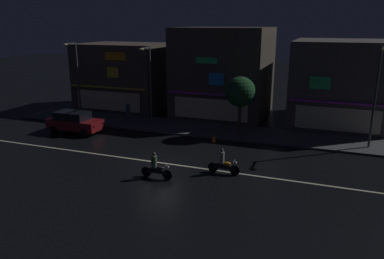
{
  "coord_description": "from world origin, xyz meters",
  "views": [
    {
      "loc": [
        9.51,
        -19.8,
        8.36
      ],
      "look_at": [
        1.31,
        2.13,
        1.73
      ],
      "focal_mm": 35.04,
      "sensor_mm": 36.0,
      "label": 1
    }
  ],
  "objects_px": {
    "streetlamp_mid": "(149,78)",
    "motorcycle_following": "(156,167)",
    "parked_car_near_kerb": "(74,122)",
    "traffic_cone": "(214,138)",
    "motorcycle_opposite_lane": "(223,163)",
    "pedestrian_on_sidewalk": "(128,113)",
    "streetlamp_east": "(377,89)",
    "streetlamp_west": "(76,72)"
  },
  "relations": [
    {
      "from": "pedestrian_on_sidewalk",
      "to": "motorcycle_following",
      "type": "xyz_separation_m",
      "value": [
        7.4,
        -9.84,
        -0.33
      ]
    },
    {
      "from": "streetlamp_east",
      "to": "motorcycle_following",
      "type": "bearing_deg",
      "value": -140.56
    },
    {
      "from": "motorcycle_following",
      "to": "traffic_cone",
      "type": "height_order",
      "value": "motorcycle_following"
    },
    {
      "from": "streetlamp_east",
      "to": "traffic_cone",
      "type": "xyz_separation_m",
      "value": [
        -10.49,
        -1.99,
        -3.92
      ]
    },
    {
      "from": "motorcycle_following",
      "to": "motorcycle_opposite_lane",
      "type": "relative_size",
      "value": 1.0
    },
    {
      "from": "motorcycle_following",
      "to": "parked_car_near_kerb",
      "type": "bearing_deg",
      "value": -26.28
    },
    {
      "from": "streetlamp_east",
      "to": "traffic_cone",
      "type": "bearing_deg",
      "value": -169.26
    },
    {
      "from": "streetlamp_mid",
      "to": "motorcycle_opposite_lane",
      "type": "bearing_deg",
      "value": -42.96
    },
    {
      "from": "streetlamp_east",
      "to": "traffic_cone",
      "type": "relative_size",
      "value": 12.45
    },
    {
      "from": "traffic_cone",
      "to": "streetlamp_west",
      "type": "bearing_deg",
      "value": 167.39
    },
    {
      "from": "streetlamp_east",
      "to": "streetlamp_mid",
      "type": "bearing_deg",
      "value": 177.94
    },
    {
      "from": "parked_car_near_kerb",
      "to": "pedestrian_on_sidewalk",
      "type": "bearing_deg",
      "value": -125.22
    },
    {
      "from": "motorcycle_following",
      "to": "traffic_cone",
      "type": "bearing_deg",
      "value": -93.42
    },
    {
      "from": "motorcycle_opposite_lane",
      "to": "parked_car_near_kerb",
      "type": "bearing_deg",
      "value": -24.2
    },
    {
      "from": "streetlamp_east",
      "to": "motorcycle_opposite_lane",
      "type": "distance_m",
      "value": 11.72
    },
    {
      "from": "parked_car_near_kerb",
      "to": "motorcycle_opposite_lane",
      "type": "height_order",
      "value": "parked_car_near_kerb"
    },
    {
      "from": "streetlamp_west",
      "to": "streetlamp_mid",
      "type": "xyz_separation_m",
      "value": [
        7.68,
        -0.57,
        -0.09
      ]
    },
    {
      "from": "motorcycle_following",
      "to": "traffic_cone",
      "type": "relative_size",
      "value": 3.45
    },
    {
      "from": "motorcycle_following",
      "to": "streetlamp_mid",
      "type": "bearing_deg",
      "value": -57.1
    },
    {
      "from": "streetlamp_west",
      "to": "streetlamp_east",
      "type": "height_order",
      "value": "streetlamp_east"
    },
    {
      "from": "streetlamp_mid",
      "to": "traffic_cone",
      "type": "height_order",
      "value": "streetlamp_mid"
    },
    {
      "from": "streetlamp_west",
      "to": "motorcycle_opposite_lane",
      "type": "xyz_separation_m",
      "value": [
        16.44,
        -8.73,
        -3.45
      ]
    },
    {
      "from": "motorcycle_opposite_lane",
      "to": "traffic_cone",
      "type": "relative_size",
      "value": 3.45
    },
    {
      "from": "streetlamp_east",
      "to": "streetlamp_west",
      "type": "bearing_deg",
      "value": 177.26
    },
    {
      "from": "pedestrian_on_sidewalk",
      "to": "motorcycle_opposite_lane",
      "type": "xyz_separation_m",
      "value": [
        10.74,
        -7.88,
        -0.33
      ]
    },
    {
      "from": "parked_car_near_kerb",
      "to": "traffic_cone",
      "type": "xyz_separation_m",
      "value": [
        11.15,
        1.47,
        -0.59
      ]
    },
    {
      "from": "streetlamp_mid",
      "to": "traffic_cone",
      "type": "relative_size",
      "value": 11.74
    },
    {
      "from": "streetlamp_east",
      "to": "traffic_cone",
      "type": "distance_m",
      "value": 11.37
    },
    {
      "from": "streetlamp_mid",
      "to": "streetlamp_east",
      "type": "xyz_separation_m",
      "value": [
        16.99,
        -0.61,
        0.2
      ]
    },
    {
      "from": "pedestrian_on_sidewalk",
      "to": "streetlamp_east",
      "type": "bearing_deg",
      "value": 123.57
    },
    {
      "from": "streetlamp_mid",
      "to": "motorcycle_opposite_lane",
      "type": "height_order",
      "value": "streetlamp_mid"
    },
    {
      "from": "pedestrian_on_sidewalk",
      "to": "traffic_cone",
      "type": "distance_m",
      "value": 8.82
    },
    {
      "from": "streetlamp_west",
      "to": "traffic_cone",
      "type": "xyz_separation_m",
      "value": [
        14.17,
        -3.17,
        -3.81
      ]
    },
    {
      "from": "pedestrian_on_sidewalk",
      "to": "traffic_cone",
      "type": "bearing_deg",
      "value": 109.26
    },
    {
      "from": "streetlamp_mid",
      "to": "motorcycle_following",
      "type": "xyz_separation_m",
      "value": [
        5.42,
        -10.12,
        -3.36
      ]
    },
    {
      "from": "streetlamp_mid",
      "to": "streetlamp_east",
      "type": "bearing_deg",
      "value": -2.06
    },
    {
      "from": "streetlamp_mid",
      "to": "streetlamp_east",
      "type": "distance_m",
      "value": 17.0
    },
    {
      "from": "parked_car_near_kerb",
      "to": "motorcycle_opposite_lane",
      "type": "distance_m",
      "value": 14.03
    },
    {
      "from": "motorcycle_opposite_lane",
      "to": "streetlamp_east",
      "type": "bearing_deg",
      "value": -144.7
    },
    {
      "from": "streetlamp_east",
      "to": "motorcycle_opposite_lane",
      "type": "bearing_deg",
      "value": -137.46
    },
    {
      "from": "streetlamp_mid",
      "to": "parked_car_near_kerb",
      "type": "height_order",
      "value": "streetlamp_mid"
    },
    {
      "from": "streetlamp_mid",
      "to": "motorcycle_following",
      "type": "height_order",
      "value": "streetlamp_mid"
    }
  ]
}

